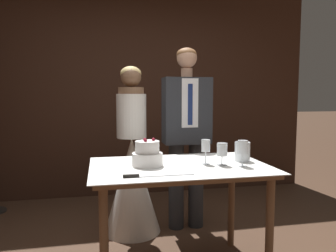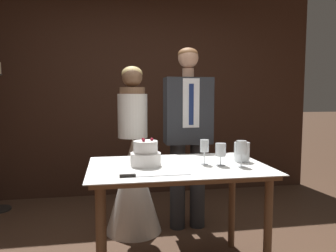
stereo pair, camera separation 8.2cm
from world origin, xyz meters
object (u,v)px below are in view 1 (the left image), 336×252
(tiered_cake, at_px, (147,155))
(cake_knife, at_px, (145,176))
(wine_glass_middle, at_px, (206,146))
(wine_glass_near, at_px, (243,148))
(wine_glass_far, at_px, (222,151))
(groom, at_px, (186,129))
(hurricane_candle, at_px, (242,152))
(cake_table, at_px, (179,179))
(bride, at_px, (132,173))

(tiered_cake, height_order, cake_knife, tiered_cake)
(tiered_cake, relative_size, wine_glass_middle, 1.21)
(wine_glass_near, xyz_separation_m, wine_glass_middle, (-0.24, 0.12, 0.00))
(wine_glass_far, height_order, groom, groom)
(wine_glass_near, height_order, groom, groom)
(hurricane_candle, xyz_separation_m, groom, (-0.24, 0.76, 0.10))
(cake_table, relative_size, tiered_cake, 5.80)
(tiered_cake, xyz_separation_m, wine_glass_middle, (0.43, -0.03, 0.05))
(cake_table, bearing_deg, cake_knife, -135.02)
(tiered_cake, bearing_deg, wine_glass_near, -12.42)
(wine_glass_near, relative_size, hurricane_candle, 1.25)
(tiered_cake, distance_m, hurricane_candle, 0.74)
(wine_glass_middle, height_order, wine_glass_far, wine_glass_middle)
(cake_knife, xyz_separation_m, groom, (0.56, 1.09, 0.17))
(tiered_cake, xyz_separation_m, bride, (-0.04, 0.78, -0.32))
(hurricane_candle, distance_m, groom, 0.81)
(tiered_cake, xyz_separation_m, wine_glass_far, (0.53, -0.09, 0.03))
(cake_knife, height_order, groom, groom)
(tiered_cake, distance_m, groom, 0.93)
(wine_glass_middle, bearing_deg, cake_table, 178.11)
(tiered_cake, relative_size, bride, 0.14)
(cake_table, height_order, wine_glass_near, wine_glass_near)
(wine_glass_middle, bearing_deg, bride, 119.93)
(wine_glass_middle, xyz_separation_m, bride, (-0.47, 0.81, -0.37))
(bride, xyz_separation_m, groom, (0.54, -0.00, 0.41))
(wine_glass_far, xyz_separation_m, bride, (-0.57, 0.87, -0.34))
(cake_table, distance_m, cake_knife, 0.42)
(tiered_cake, xyz_separation_m, wine_glass_near, (0.67, -0.15, 0.05))
(cake_table, bearing_deg, bride, 108.46)
(wine_glass_near, distance_m, hurricane_candle, 0.19)
(wine_glass_far, bearing_deg, wine_glass_middle, 149.11)
(wine_glass_far, bearing_deg, bride, 123.16)
(cake_knife, bearing_deg, cake_table, 45.16)
(bride, bearing_deg, hurricane_candle, -44.43)
(groom, bearing_deg, hurricane_candle, -72.44)
(wine_glass_middle, height_order, hurricane_candle, wine_glass_middle)
(cake_table, relative_size, bride, 0.80)
(cake_knife, relative_size, wine_glass_near, 2.44)
(groom, bearing_deg, tiered_cake, -122.60)
(cake_knife, xyz_separation_m, wine_glass_middle, (0.49, 0.28, 0.12))
(cake_table, height_order, cake_knife, cake_knife)
(cake_table, distance_m, groom, 0.89)
(bride, bearing_deg, wine_glass_far, -56.84)
(cake_table, xyz_separation_m, wine_glass_middle, (0.20, -0.01, 0.23))
(bride, bearing_deg, wine_glass_middle, -60.07)
(wine_glass_far, bearing_deg, cake_table, 167.24)
(cake_knife, height_order, wine_glass_near, wine_glass_near)
(wine_glass_far, height_order, bride, bride)
(cake_knife, distance_m, hurricane_candle, 0.86)
(wine_glass_near, distance_m, groom, 0.94)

